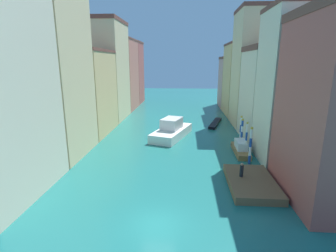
% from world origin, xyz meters
% --- Properties ---
extents(ground_plane, '(154.00, 154.00, 0.00)m').
position_xyz_m(ground_plane, '(0.00, 24.50, 0.00)').
color(ground_plane, '#1E6B66').
extents(building_left_1, '(7.62, 9.82, 21.37)m').
position_xyz_m(building_left_1, '(-14.65, 14.33, 10.70)').
color(building_left_1, beige).
rests_on(building_left_1, ground).
extents(building_left_2, '(7.62, 11.57, 13.75)m').
position_xyz_m(building_left_2, '(-14.65, 25.16, 6.88)').
color(building_left_2, '#DBB77A').
rests_on(building_left_2, ground).
extents(building_left_3, '(7.62, 11.39, 19.97)m').
position_xyz_m(building_left_3, '(-14.65, 36.73, 10.00)').
color(building_left_3, beige).
rests_on(building_left_3, ground).
extents(building_left_4, '(7.62, 11.45, 17.25)m').
position_xyz_m(building_left_4, '(-14.65, 48.25, 8.63)').
color(building_left_4, '#C6705B').
rests_on(building_left_4, ground).
extents(building_left_5, '(7.62, 8.94, 17.35)m').
position_xyz_m(building_left_5, '(-14.65, 58.50, 8.68)').
color(building_left_5, '#B25147').
rests_on(building_left_5, ground).
extents(building_right_1, '(7.62, 7.45, 17.85)m').
position_xyz_m(building_right_1, '(14.65, 14.18, 8.93)').
color(building_right_1, beige).
rests_on(building_right_1, ground).
extents(building_right_2, '(7.62, 9.89, 14.06)m').
position_xyz_m(building_right_2, '(14.65, 22.88, 7.05)').
color(building_right_2, beige).
rests_on(building_right_2, ground).
extents(building_right_3, '(7.62, 9.13, 21.00)m').
position_xyz_m(building_right_3, '(14.65, 32.57, 10.51)').
color(building_right_3, beige).
rests_on(building_right_3, ground).
extents(building_right_4, '(7.62, 11.39, 15.78)m').
position_xyz_m(building_right_4, '(14.65, 43.18, 7.90)').
color(building_right_4, '#DBB77A').
rests_on(building_right_4, ground).
extents(building_right_5, '(7.62, 8.61, 13.05)m').
position_xyz_m(building_right_5, '(14.65, 53.33, 6.54)').
color(building_right_5, tan).
rests_on(building_right_5, ground).
extents(waterfront_dock, '(4.37, 7.37, 0.71)m').
position_xyz_m(waterfront_dock, '(8.43, 6.80, 0.36)').
color(waterfront_dock, brown).
rests_on(waterfront_dock, ground).
extents(person_on_dock, '(0.36, 0.36, 1.43)m').
position_xyz_m(person_on_dock, '(7.56, 7.35, 1.37)').
color(person_on_dock, black).
rests_on(person_on_dock, waterfront_dock).
extents(mooring_pole_0, '(0.34, 0.34, 4.55)m').
position_xyz_m(mooring_pole_0, '(9.56, 12.48, 2.33)').
color(mooring_pole_0, '#1E479E').
rests_on(mooring_pole_0, ground).
extents(mooring_pole_1, '(0.28, 0.28, 4.54)m').
position_xyz_m(mooring_pole_1, '(9.63, 14.98, 2.31)').
color(mooring_pole_1, '#1E479E').
rests_on(mooring_pole_1, ground).
extents(mooring_pole_2, '(0.33, 0.33, 4.26)m').
position_xyz_m(mooring_pole_2, '(9.76, 18.26, 2.18)').
color(mooring_pole_2, '#1E479E').
rests_on(mooring_pole_2, ground).
extents(mooring_pole_3, '(0.31, 0.31, 4.42)m').
position_xyz_m(mooring_pole_3, '(9.80, 19.26, 2.26)').
color(mooring_pole_3, '#1E479E').
rests_on(mooring_pole_3, ground).
extents(vaporetto_white, '(6.60, 10.37, 3.09)m').
position_xyz_m(vaporetto_white, '(-0.23, 23.09, 1.07)').
color(vaporetto_white, white).
rests_on(vaporetto_white, ground).
extents(gondola_black, '(3.41, 8.55, 0.49)m').
position_xyz_m(gondola_black, '(7.71, 32.29, 0.24)').
color(gondola_black, black).
rests_on(gondola_black, ground).
extents(motorboat_0, '(1.70, 5.87, 1.70)m').
position_xyz_m(motorboat_0, '(9.30, 16.19, 0.65)').
color(motorboat_0, olive).
rests_on(motorboat_0, ground).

